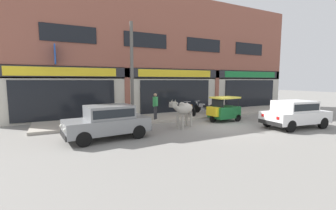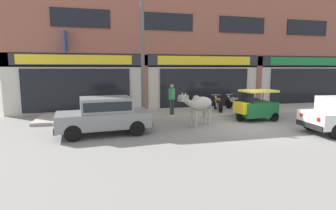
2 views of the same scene
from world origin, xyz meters
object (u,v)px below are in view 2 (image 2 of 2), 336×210
at_px(car_0, 105,114).
at_px(motorcycle_1, 236,103).
at_px(auto_rickshaw, 256,107).
at_px(pedestrian, 172,96).
at_px(motorcycle_0, 218,104).
at_px(utility_pole, 143,61).
at_px(motorcycle_2, 256,103).
at_px(cow, 199,104).

bearing_deg(car_0, motorcycle_1, 24.59).
bearing_deg(motorcycle_1, car_0, -155.41).
distance_m(auto_rickshaw, pedestrian, 4.24).
height_order(motorcycle_0, utility_pole, utility_pole).
distance_m(car_0, utility_pole, 3.73).
bearing_deg(motorcycle_1, pedestrian, -171.13).
relative_size(motorcycle_2, utility_pole, 0.32).
relative_size(car_0, motorcycle_2, 2.06).
bearing_deg(cow, auto_rickshaw, 10.06).
bearing_deg(pedestrian, utility_pole, -166.22).
height_order(motorcycle_0, motorcycle_1, same).
relative_size(pedestrian, utility_pole, 0.29).
bearing_deg(cow, motorcycle_0, 52.17).
height_order(pedestrian, utility_pole, utility_pole).
height_order(motorcycle_2, pedestrian, pedestrian).
bearing_deg(motorcycle_2, motorcycle_0, 177.07).
xyz_separation_m(cow, pedestrian, (-0.62, 2.35, 0.13)).
relative_size(motorcycle_1, motorcycle_2, 0.99).
relative_size(auto_rickshaw, pedestrian, 1.27).
distance_m(cow, car_0, 4.11).
relative_size(motorcycle_0, utility_pole, 0.32).
bearing_deg(motorcycle_1, utility_pole, -169.73).
distance_m(auto_rickshaw, utility_pole, 6.01).
bearing_deg(motorcycle_0, pedestrian, -168.85).
xyz_separation_m(car_0, motorcycle_0, (6.35, 3.37, -0.28)).
relative_size(cow, motorcycle_2, 1.09).
distance_m(car_0, motorcycle_2, 9.31).
distance_m(motorcycle_2, pedestrian, 5.31).
relative_size(car_0, motorcycle_0, 2.08).
height_order(car_0, utility_pole, utility_pole).
xyz_separation_m(cow, car_0, (-4.08, -0.45, -0.19)).
bearing_deg(motorcycle_1, auto_rickshaw, -95.16).
xyz_separation_m(auto_rickshaw, utility_pole, (-5.39, 1.40, 2.28)).
xyz_separation_m(auto_rickshaw, motorcycle_2, (1.45, 2.23, -0.13)).
bearing_deg(utility_pole, car_0, -128.05).
relative_size(motorcycle_1, pedestrian, 1.12).
bearing_deg(motorcycle_2, motorcycle_1, 171.60).
distance_m(pedestrian, utility_pole, 2.42).
relative_size(cow, car_0, 0.53).
height_order(cow, auto_rickshaw, cow).
relative_size(motorcycle_0, motorcycle_1, 1.00).
distance_m(car_0, auto_rickshaw, 7.35).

